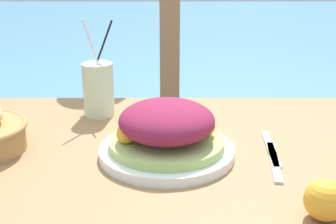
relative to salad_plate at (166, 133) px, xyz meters
name	(u,v)px	position (x,y,z in m)	size (l,w,h in m)	color
patio_table	(170,196)	(0.01, 0.02, -0.16)	(1.06, 0.72, 0.72)	#997047
railing_fence	(169,64)	(0.01, 0.76, -0.05)	(2.80, 0.08, 1.05)	#937551
sea_backdrop	(168,52)	(0.01, 3.26, -0.57)	(12.00, 4.00, 0.41)	#568EA8
salad_plate	(166,133)	(0.00, 0.00, 0.00)	(0.28, 0.28, 0.12)	white
drink_glass	(98,89)	(-0.17, 0.24, 0.02)	(0.09, 0.08, 0.25)	beige
fork	(274,162)	(0.22, -0.03, -0.05)	(0.04, 0.18, 0.00)	silver
knife	(270,149)	(0.22, 0.03, -0.05)	(0.03, 0.18, 0.00)	silver
orange_near_basket	(325,200)	(0.25, -0.23, -0.02)	(0.07, 0.07, 0.07)	#F9A328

